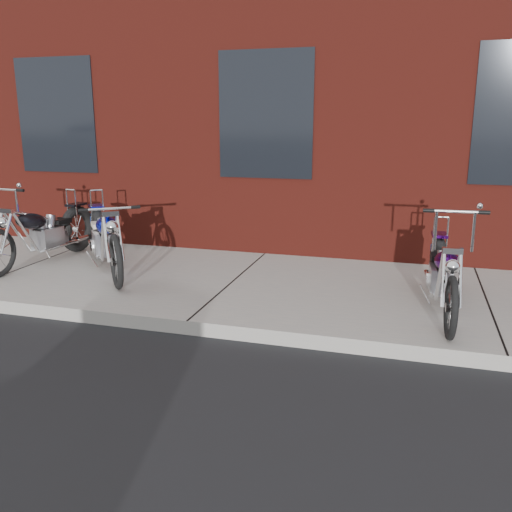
% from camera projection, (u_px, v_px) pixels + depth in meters
% --- Properties ---
extents(ground, '(120.00, 120.00, 0.00)m').
position_uv_depth(ground, '(187.00, 335.00, 5.52)').
color(ground, black).
rests_on(ground, ground).
extents(sidewalk, '(22.00, 3.00, 0.15)m').
position_uv_depth(sidewalk, '(234.00, 286.00, 6.90)').
color(sidewalk, '#979491').
rests_on(sidewalk, ground).
extents(building_brick, '(22.00, 10.00, 8.00)m').
position_uv_depth(building_brick, '(325.00, 33.00, 12.00)').
color(building_brick, '#5E1810').
rests_on(building_brick, ground).
extents(chopper_purple, '(0.51, 2.10, 1.18)m').
position_uv_depth(chopper_purple, '(443.00, 276.00, 5.70)').
color(chopper_purple, black).
rests_on(chopper_purple, sidewalk).
extents(chopper_blue, '(1.56, 1.88, 1.01)m').
position_uv_depth(chopper_blue, '(106.00, 240.00, 7.23)').
color(chopper_blue, black).
rests_on(chopper_blue, sidewalk).
extents(chopper_third, '(0.55, 2.23, 1.13)m').
position_uv_depth(chopper_third, '(43.00, 235.00, 7.66)').
color(chopper_third, black).
rests_on(chopper_third, sidewalk).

